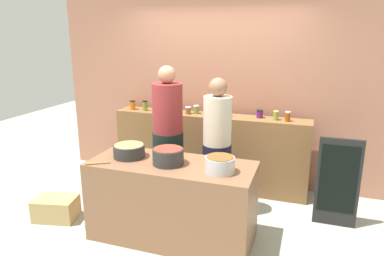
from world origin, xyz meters
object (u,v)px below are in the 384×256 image
Objects in this scene: preserve_jar_0 at (133,105)px; cook_in_cap at (217,156)px; cooking_pot_right at (220,165)px; cooking_pot_left at (129,151)px; preserve_jar_4 at (188,110)px; preserve_jar_8 at (260,114)px; bread_crate at (56,208)px; preserve_jar_9 at (276,115)px; preserve_jar_2 at (161,106)px; preserve_jar_6 at (215,112)px; cook_with_tongs at (168,145)px; preserve_jar_1 at (145,106)px; preserve_jar_5 at (196,109)px; preserve_jar_10 at (288,116)px; chalkboard_sign at (338,183)px; wooden_spoon at (98,163)px; preserve_jar_7 at (227,112)px; preserve_jar_3 at (168,108)px; cooking_pot_center at (168,156)px.

cook_in_cap is (1.48, -0.76, -0.36)m from preserve_jar_0.
cooking_pot_left is at bearing 174.34° from cooking_pot_right.
preserve_jar_4 is 0.94× the size of preserve_jar_8.
preserve_jar_9 is at bearing 32.31° from bread_crate.
preserve_jar_2 reaches higher than preserve_jar_4.
preserve_jar_2 is at bearing 177.59° from preserve_jar_6.
preserve_jar_1 is at bearing 133.03° from cook_with_tongs.
preserve_jar_0 reaches higher than preserve_jar_5.
preserve_jar_9 is (1.63, -0.05, -0.00)m from preserve_jar_2.
chalkboard_sign is (0.62, -0.54, -0.59)m from preserve_jar_10.
cooking_pot_left is at bearing 56.05° from wooden_spoon.
preserve_jar_10 is at bearing 0.07° from preserve_jar_7.
cook_with_tongs is at bearing -67.30° from preserve_jar_3.
preserve_jar_4 is 0.06× the size of cook_in_cap.
cooking_pot_left is at bearing -98.40° from preserve_jar_4.
preserve_jar_1 reaches higher than cooking_pot_left.
preserve_jar_8 is 0.22m from preserve_jar_9.
cooking_pot_left is 0.48m from cooking_pot_center.
cook_in_cap reaches higher than preserve_jar_2.
cooking_pot_center reaches higher than wooden_spoon.
cook_in_cap is at bearing -57.49° from preserve_jar_5.
chalkboard_sign is at bearing -17.52° from preserve_jar_5.
preserve_jar_1 is 1.42m from cooking_pot_left.
cooking_pot_right is 1.15× the size of wooden_spoon.
chalkboard_sign reaches higher than cooking_pot_center.
cook_with_tongs is 3.71× the size of bread_crate.
preserve_jar_7 is 0.35× the size of cooking_pot_left.
preserve_jar_3 reaches higher than preserve_jar_10.
cooking_pot_right is (1.02, -0.10, 0.01)m from cooking_pot_left.
preserve_jar_3 is at bearing -170.93° from preserve_jar_5.
preserve_jar_8 is 0.06× the size of cook_with_tongs.
preserve_jar_9 is at bearing 0.99° from preserve_jar_1.
preserve_jar_0 is 1.34× the size of preserve_jar_6.
preserve_jar_0 is 0.96× the size of preserve_jar_3.
cooking_pot_right is (1.68, -1.44, -0.19)m from preserve_jar_0.
preserve_jar_9 is at bearing 2.01° from preserve_jar_7.
wooden_spoon is (-0.20, -0.30, -0.06)m from cooking_pot_left.
preserve_jar_6 is 0.18m from preserve_jar_7.
preserve_jar_1 is 0.09× the size of cook_in_cap.
preserve_jar_10 is at bearing -12.40° from preserve_jar_8.
preserve_jar_5 and preserve_jar_7 have the same top height.
preserve_jar_5 is at bearing 177.78° from preserve_jar_10.
preserve_jar_8 is 1.64m from cooking_pot_center.
preserve_jar_4 is 0.30× the size of cooking_pot_left.
cooking_pot_right is at bearing -60.07° from preserve_jar_4.
preserve_jar_6 is 1.85m from wooden_spoon.
preserve_jar_4 is (0.45, -0.08, -0.01)m from preserve_jar_2.
preserve_jar_1 is at bearing -176.83° from preserve_jar_8.
cooking_pot_center is (0.93, -1.39, -0.19)m from preserve_jar_1.
preserve_jar_7 is 1.43m from cooking_pot_center.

